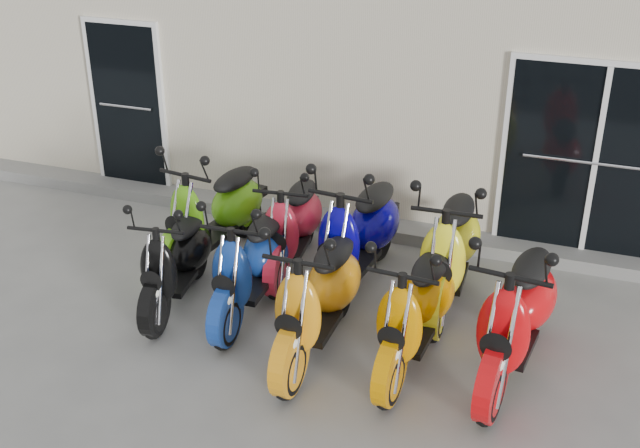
{
  "coord_description": "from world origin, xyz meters",
  "views": [
    {
      "loc": [
        2.48,
        -6.4,
        4.45
      ],
      "look_at": [
        0.0,
        0.6,
        0.75
      ],
      "focal_mm": 45.0,
      "sensor_mm": 36.0,
      "label": 1
    }
  ],
  "objects_px": {
    "scooter_front_orange_a": "(318,283)",
    "scooter_back_green": "(213,199)",
    "scooter_front_blue": "(250,251)",
    "scooter_back_yellow": "(451,235)",
    "scooter_front_red": "(518,300)",
    "scooter_front_black": "(175,248)",
    "scooter_front_orange_b": "(416,296)",
    "scooter_back_red": "(292,213)",
    "scooter_back_blue": "(359,221)"
  },
  "relations": [
    {
      "from": "scooter_front_orange_a",
      "to": "scooter_back_green",
      "type": "height_order",
      "value": "scooter_front_orange_a"
    },
    {
      "from": "scooter_front_blue",
      "to": "scooter_back_yellow",
      "type": "relative_size",
      "value": 0.91
    },
    {
      "from": "scooter_front_red",
      "to": "scooter_back_green",
      "type": "relative_size",
      "value": 1.05
    },
    {
      "from": "scooter_front_blue",
      "to": "scooter_back_green",
      "type": "bearing_deg",
      "value": 131.78
    },
    {
      "from": "scooter_back_green",
      "to": "scooter_front_blue",
      "type": "bearing_deg",
      "value": -37.6
    },
    {
      "from": "scooter_front_orange_a",
      "to": "scooter_back_yellow",
      "type": "distance_m",
      "value": 1.6
    },
    {
      "from": "scooter_front_black",
      "to": "scooter_front_blue",
      "type": "relative_size",
      "value": 0.93
    },
    {
      "from": "scooter_front_blue",
      "to": "scooter_back_green",
      "type": "distance_m",
      "value": 1.23
    },
    {
      "from": "scooter_front_orange_a",
      "to": "scooter_front_orange_b",
      "type": "height_order",
      "value": "scooter_front_orange_a"
    },
    {
      "from": "scooter_front_black",
      "to": "scooter_front_orange_a",
      "type": "bearing_deg",
      "value": -18.39
    },
    {
      "from": "scooter_back_red",
      "to": "scooter_front_black",
      "type": "bearing_deg",
      "value": -133.5
    },
    {
      "from": "scooter_front_orange_a",
      "to": "scooter_front_orange_b",
      "type": "xyz_separation_m",
      "value": [
        0.88,
        0.13,
        -0.03
      ]
    },
    {
      "from": "scooter_front_orange_b",
      "to": "scooter_front_red",
      "type": "height_order",
      "value": "scooter_front_red"
    },
    {
      "from": "scooter_front_red",
      "to": "scooter_back_yellow",
      "type": "distance_m",
      "value": 1.29
    },
    {
      "from": "scooter_back_green",
      "to": "scooter_back_yellow",
      "type": "bearing_deg",
      "value": 8.04
    },
    {
      "from": "scooter_back_blue",
      "to": "scooter_back_yellow",
      "type": "bearing_deg",
      "value": 5.91
    },
    {
      "from": "scooter_front_red",
      "to": "scooter_back_red",
      "type": "height_order",
      "value": "scooter_front_red"
    },
    {
      "from": "scooter_front_blue",
      "to": "scooter_back_green",
      "type": "relative_size",
      "value": 0.95
    },
    {
      "from": "scooter_back_green",
      "to": "scooter_front_orange_a",
      "type": "bearing_deg",
      "value": -28.96
    },
    {
      "from": "scooter_front_black",
      "to": "scooter_back_blue",
      "type": "height_order",
      "value": "scooter_back_blue"
    },
    {
      "from": "scooter_front_orange_a",
      "to": "scooter_back_red",
      "type": "bearing_deg",
      "value": 120.37
    },
    {
      "from": "scooter_front_red",
      "to": "scooter_back_red",
      "type": "relative_size",
      "value": 1.14
    },
    {
      "from": "scooter_back_red",
      "to": "scooter_back_yellow",
      "type": "bearing_deg",
      "value": -9.83
    },
    {
      "from": "scooter_back_red",
      "to": "scooter_front_blue",
      "type": "bearing_deg",
      "value": -99.54
    },
    {
      "from": "scooter_back_blue",
      "to": "scooter_front_red",
      "type": "bearing_deg",
      "value": -24.43
    },
    {
      "from": "scooter_front_red",
      "to": "scooter_back_yellow",
      "type": "bearing_deg",
      "value": 134.54
    },
    {
      "from": "scooter_front_black",
      "to": "scooter_front_orange_a",
      "type": "height_order",
      "value": "scooter_front_orange_a"
    },
    {
      "from": "scooter_front_orange_b",
      "to": "scooter_back_red",
      "type": "xyz_separation_m",
      "value": [
        -1.68,
        1.27,
        -0.03
      ]
    },
    {
      "from": "scooter_front_orange_b",
      "to": "scooter_back_blue",
      "type": "bearing_deg",
      "value": 131.81
    },
    {
      "from": "scooter_front_orange_b",
      "to": "scooter_back_yellow",
      "type": "bearing_deg",
      "value": 90.04
    },
    {
      "from": "scooter_front_blue",
      "to": "scooter_front_orange_a",
      "type": "xyz_separation_m",
      "value": [
        0.86,
        -0.44,
        0.04
      ]
    },
    {
      "from": "scooter_front_blue",
      "to": "scooter_back_blue",
      "type": "relative_size",
      "value": 0.9
    },
    {
      "from": "scooter_front_orange_a",
      "to": "scooter_front_orange_b",
      "type": "distance_m",
      "value": 0.89
    },
    {
      "from": "scooter_front_black",
      "to": "scooter_front_red",
      "type": "distance_m",
      "value": 3.39
    },
    {
      "from": "scooter_front_red",
      "to": "scooter_back_green",
      "type": "xyz_separation_m",
      "value": [
        -3.45,
        1.06,
        -0.04
      ]
    },
    {
      "from": "scooter_back_red",
      "to": "scooter_back_yellow",
      "type": "relative_size",
      "value": 0.88
    },
    {
      "from": "scooter_front_orange_b",
      "to": "scooter_back_blue",
      "type": "distance_m",
      "value": 1.45
    },
    {
      "from": "scooter_front_blue",
      "to": "scooter_front_orange_b",
      "type": "distance_m",
      "value": 1.77
    },
    {
      "from": "scooter_front_red",
      "to": "scooter_front_orange_b",
      "type": "bearing_deg",
      "value": -164.33
    },
    {
      "from": "scooter_front_orange_a",
      "to": "scooter_front_black",
      "type": "bearing_deg",
      "value": 169.91
    },
    {
      "from": "scooter_back_red",
      "to": "scooter_back_yellow",
      "type": "distance_m",
      "value": 1.76
    },
    {
      "from": "scooter_front_orange_b",
      "to": "scooter_front_blue",
      "type": "bearing_deg",
      "value": 174.11
    },
    {
      "from": "scooter_front_black",
      "to": "scooter_back_green",
      "type": "height_order",
      "value": "scooter_back_green"
    },
    {
      "from": "scooter_back_yellow",
      "to": "scooter_back_green",
      "type": "bearing_deg",
      "value": 177.05
    },
    {
      "from": "scooter_front_orange_b",
      "to": "scooter_back_red",
      "type": "distance_m",
      "value": 2.11
    },
    {
      "from": "scooter_front_orange_a",
      "to": "scooter_back_blue",
      "type": "relative_size",
      "value": 0.96
    },
    {
      "from": "scooter_front_orange_a",
      "to": "scooter_back_green",
      "type": "relative_size",
      "value": 1.0
    },
    {
      "from": "scooter_front_orange_a",
      "to": "scooter_back_red",
      "type": "relative_size",
      "value": 1.09
    },
    {
      "from": "scooter_front_blue",
      "to": "scooter_back_blue",
      "type": "xyz_separation_m",
      "value": [
        0.85,
        0.84,
        0.08
      ]
    },
    {
      "from": "scooter_front_orange_b",
      "to": "scooter_back_blue",
      "type": "relative_size",
      "value": 0.92
    }
  ]
}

